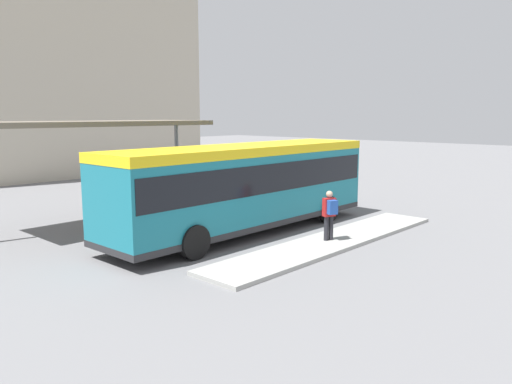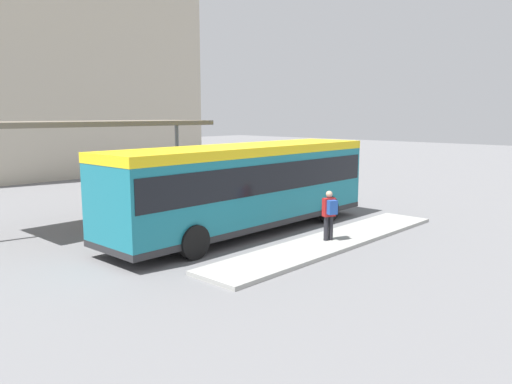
% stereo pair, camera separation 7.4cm
% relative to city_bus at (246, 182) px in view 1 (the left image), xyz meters
% --- Properties ---
extents(ground_plane, '(120.00, 120.00, 0.00)m').
position_rel_city_bus_xyz_m(ground_plane, '(-0.01, -0.00, -1.80)').
color(ground_plane, slate).
extents(curb_island, '(10.57, 1.80, 0.12)m').
position_rel_city_bus_xyz_m(curb_island, '(0.80, -3.11, -1.74)').
color(curb_island, '#9E9E99').
rests_on(curb_island, ground_plane).
extents(city_bus, '(10.98, 2.73, 3.08)m').
position_rel_city_bus_xyz_m(city_bus, '(0.00, 0.00, 0.00)').
color(city_bus, '#197284').
rests_on(city_bus, ground_plane).
extents(pedestrian_waiting, '(0.48, 0.51, 1.61)m').
position_rel_city_bus_xyz_m(pedestrian_waiting, '(0.67, -3.09, -0.76)').
color(pedestrian_waiting, '#232328').
rests_on(pedestrian_waiting, curb_island).
extents(bicycle_blue, '(0.48, 1.52, 0.66)m').
position_rel_city_bus_xyz_m(bicycle_blue, '(8.25, 1.45, -1.47)').
color(bicycle_blue, black).
rests_on(bicycle_blue, ground_plane).
extents(bicycle_black, '(0.48, 1.73, 0.74)m').
position_rel_city_bus_xyz_m(bicycle_black, '(8.27, 2.18, -1.43)').
color(bicycle_black, black).
rests_on(bicycle_black, ground_plane).
extents(station_shelter, '(8.81, 3.22, 3.89)m').
position_rel_city_bus_xyz_m(station_shelter, '(-2.79, 5.02, 1.93)').
color(station_shelter, '#706656').
rests_on(station_shelter, ground_plane).
extents(potted_planter_near_shelter, '(0.93, 0.93, 1.29)m').
position_rel_city_bus_xyz_m(potted_planter_near_shelter, '(-3.04, 2.53, -1.14)').
color(potted_planter_near_shelter, slate).
rests_on(potted_planter_near_shelter, ground_plane).
extents(potted_planter_far_side, '(0.79, 0.79, 1.16)m').
position_rel_city_bus_xyz_m(potted_planter_far_side, '(0.64, 2.29, -1.20)').
color(potted_planter_far_side, slate).
rests_on(potted_planter_far_side, ground_plane).
extents(station_building, '(19.20, 15.65, 16.43)m').
position_rel_city_bus_xyz_m(station_building, '(4.17, 26.11, 6.41)').
color(station_building, '#BCB29E').
rests_on(station_building, ground_plane).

